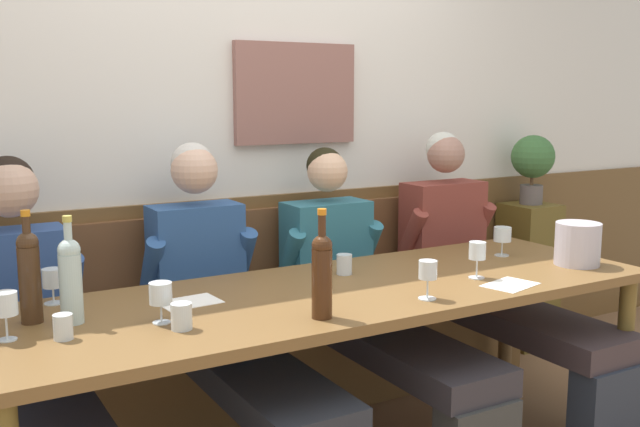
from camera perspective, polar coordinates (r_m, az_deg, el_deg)
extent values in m
cube|color=silver|center=(3.54, -6.58, 7.85)|extent=(6.80, 0.08, 2.80)
cube|color=#8A5B52|center=(3.61, -1.91, 9.41)|extent=(0.65, 0.04, 0.49)
cube|color=brown|center=(3.62, -5.96, -6.56)|extent=(6.80, 0.03, 1.00)
cube|color=brown|center=(3.52, -4.36, -11.82)|extent=(2.91, 0.42, 0.44)
cube|color=brown|center=(3.44, -4.41, -8.01)|extent=(2.85, 0.39, 0.05)
cube|color=brown|center=(3.54, -5.79, -3.33)|extent=(2.91, 0.04, 0.45)
cube|color=brown|center=(2.80, 1.51, -6.32)|extent=(2.61, 0.85, 0.04)
cylinder|color=brown|center=(3.47, 22.77, -10.44)|extent=(0.07, 0.07, 0.71)
cylinder|color=brown|center=(3.91, 14.45, -7.79)|extent=(0.07, 0.07, 0.71)
cube|color=#252732|center=(2.62, -20.61, -15.02)|extent=(0.32, 1.10, 0.11)
cube|color=navy|center=(3.08, -22.78, -5.63)|extent=(0.38, 0.21, 0.48)
sphere|color=tan|center=(2.99, -23.24, 1.76)|extent=(0.22, 0.22, 0.22)
sphere|color=black|center=(3.02, -23.33, 2.32)|extent=(0.20, 0.20, 0.20)
cylinder|color=navy|center=(3.06, -18.93, -5.17)|extent=(0.08, 0.20, 0.27)
cube|color=#252830|center=(2.81, -5.21, -12.70)|extent=(0.33, 1.10, 0.11)
cube|color=#2A4E87|center=(3.24, -9.70, -3.92)|extent=(0.39, 0.20, 0.53)
sphere|color=#D6A88D|center=(3.16, -9.85, 3.37)|extent=(0.20, 0.20, 0.20)
sphere|color=beige|center=(3.18, -10.02, 3.86)|extent=(0.19, 0.19, 0.19)
cylinder|color=#2A4E87|center=(3.13, -13.05, -4.02)|extent=(0.08, 0.20, 0.27)
cylinder|color=#2A4E87|center=(3.27, -6.04, -3.25)|extent=(0.08, 0.20, 0.27)
cube|color=#2C292F|center=(3.13, 6.11, -10.40)|extent=(0.34, 1.10, 0.11)
cube|color=#2B677A|center=(3.52, 0.50, -3.01)|extent=(0.41, 0.22, 0.49)
sphere|color=#DFAD89|center=(3.45, 0.59, 3.33)|extent=(0.19, 0.19, 0.19)
sphere|color=black|center=(3.47, 0.38, 3.77)|extent=(0.18, 0.18, 0.18)
cylinder|color=#2B677A|center=(3.38, -2.28, -3.26)|extent=(0.08, 0.20, 0.27)
cylinder|color=#2B677A|center=(3.59, 3.81, -2.50)|extent=(0.08, 0.20, 0.27)
cube|color=#252C3A|center=(3.36, 21.65, -14.11)|extent=(0.33, 0.14, 0.38)
cube|color=#372D31|center=(3.58, 15.56, -8.12)|extent=(0.37, 1.10, 0.11)
cube|color=brown|center=(3.92, 9.61, -1.48)|extent=(0.44, 0.21, 0.54)
sphere|color=#A17362|center=(3.86, 9.87, 4.63)|extent=(0.20, 0.20, 0.20)
sphere|color=beige|center=(3.88, 9.64, 5.02)|extent=(0.18, 0.18, 0.18)
cylinder|color=brown|center=(3.75, 7.31, -1.50)|extent=(0.08, 0.20, 0.27)
cylinder|color=brown|center=(4.04, 12.51, -0.86)|extent=(0.08, 0.20, 0.27)
cylinder|color=#BBB2BF|center=(3.34, 19.60, -2.26)|extent=(0.19, 0.19, 0.19)
cylinder|color=#402210|center=(2.40, 0.15, -5.54)|extent=(0.07, 0.07, 0.23)
sphere|color=#402210|center=(2.37, 0.15, -2.53)|extent=(0.07, 0.07, 0.07)
cylinder|color=#402210|center=(2.36, 0.15, -1.22)|extent=(0.03, 0.03, 0.09)
cylinder|color=orange|center=(2.35, 0.15, 0.14)|extent=(0.03, 0.03, 0.02)
cylinder|color=#402816|center=(2.53, -21.83, -5.23)|extent=(0.07, 0.07, 0.25)
sphere|color=#402816|center=(2.50, -22.03, -2.15)|extent=(0.07, 0.07, 0.07)
cylinder|color=#402816|center=(2.49, -22.09, -1.08)|extent=(0.03, 0.03, 0.08)
cylinder|color=orange|center=(2.49, -22.16, 0.03)|extent=(0.03, 0.03, 0.02)
cylinder|color=#B2C6C1|center=(2.48, -18.98, -5.62)|extent=(0.07, 0.07, 0.23)
sphere|color=#B2C6C1|center=(2.45, -19.14, -2.74)|extent=(0.07, 0.07, 0.07)
cylinder|color=#B2C6C1|center=(2.44, -19.20, -1.58)|extent=(0.03, 0.03, 0.08)
cylinder|color=gold|center=(2.44, -19.27, -0.40)|extent=(0.03, 0.03, 0.02)
cylinder|color=silver|center=(2.44, -12.35, -8.37)|extent=(0.06, 0.06, 0.00)
cylinder|color=silver|center=(2.43, -12.37, -7.63)|extent=(0.01, 0.01, 0.06)
cylinder|color=silver|center=(2.41, -12.43, -6.13)|extent=(0.07, 0.07, 0.07)
cylinder|color=#E5CF82|center=(2.42, -12.41, -6.71)|extent=(0.07, 0.07, 0.02)
cylinder|color=silver|center=(2.42, -23.36, -9.09)|extent=(0.06, 0.06, 0.00)
cylinder|color=silver|center=(2.40, -23.42, -8.18)|extent=(0.01, 0.01, 0.08)
cylinder|color=silver|center=(2.38, -23.53, -6.51)|extent=(0.07, 0.07, 0.07)
cylinder|color=silver|center=(2.76, -20.19, -6.63)|extent=(0.07, 0.07, 0.00)
cylinder|color=silver|center=(2.75, -20.23, -6.02)|extent=(0.01, 0.01, 0.06)
cylinder|color=silver|center=(2.74, -20.30, -4.78)|extent=(0.07, 0.07, 0.07)
cylinder|color=#ECDF7A|center=(2.74, -20.28, -5.18)|extent=(0.06, 0.06, 0.03)
cylinder|color=silver|center=(3.45, 14.09, -3.20)|extent=(0.07, 0.07, 0.00)
cylinder|color=silver|center=(3.44, 14.11, -2.65)|extent=(0.01, 0.01, 0.06)
cylinder|color=silver|center=(3.43, 14.16, -1.59)|extent=(0.08, 0.08, 0.07)
cylinder|color=silver|center=(3.01, 12.21, -4.95)|extent=(0.06, 0.06, 0.00)
cylinder|color=silver|center=(3.00, 12.24, -4.22)|extent=(0.01, 0.01, 0.07)
cylinder|color=silver|center=(2.99, 12.29, -2.87)|extent=(0.07, 0.07, 0.07)
cylinder|color=#E9D67D|center=(2.99, 12.27, -3.26)|extent=(0.06, 0.06, 0.03)
cylinder|color=silver|center=(2.68, 8.43, -6.63)|extent=(0.07, 0.07, 0.00)
cylinder|color=silver|center=(2.67, 8.45, -5.84)|extent=(0.01, 0.01, 0.07)
cylinder|color=silver|center=(2.65, 8.48, -4.39)|extent=(0.07, 0.07, 0.07)
cylinder|color=#DFD987|center=(2.66, 8.47, -4.93)|extent=(0.06, 0.06, 0.02)
cylinder|color=silver|center=(3.00, 1.92, -4.02)|extent=(0.06, 0.06, 0.08)
cylinder|color=silver|center=(2.35, -10.83, -7.95)|extent=(0.07, 0.07, 0.09)
cylinder|color=silver|center=(2.35, -19.55, -8.40)|extent=(0.06, 0.06, 0.08)
cube|color=white|center=(2.65, -10.23, -6.87)|extent=(0.22, 0.17, 0.00)
cube|color=white|center=(2.94, 14.72, -5.44)|extent=(0.24, 0.20, 0.00)
cube|color=brown|center=(4.50, 15.99, -4.68)|extent=(0.28, 0.28, 0.85)
cylinder|color=#5A514F|center=(4.41, 16.27, 1.44)|extent=(0.13, 0.13, 0.11)
cylinder|color=brown|center=(4.40, 16.32, 2.60)|extent=(0.02, 0.02, 0.07)
sphere|color=#3A6736|center=(4.38, 16.40, 4.32)|extent=(0.25, 0.25, 0.25)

